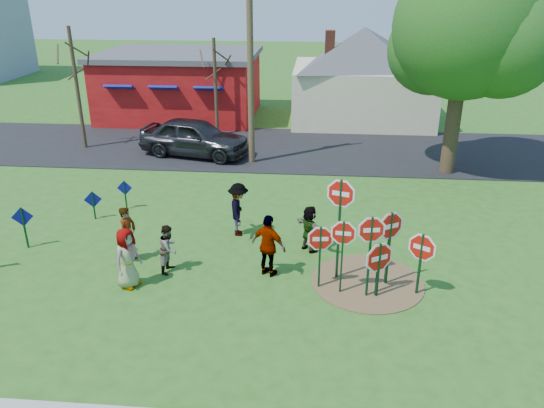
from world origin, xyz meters
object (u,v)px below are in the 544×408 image
Objects in this scene: stop_sign_a at (320,244)px; leafy_tree at (469,35)px; person_b at (128,234)px; person_a at (127,258)px; suv at (195,137)px; stop_sign_c at (371,239)px; stop_sign_b at (340,204)px; utility_pole at (250,60)px; stop_sign_d at (390,231)px.

leafy_tree is (5.77, 10.02, 4.53)m from stop_sign_a.
person_a is at bearing -146.14° from person_b.
suv is (-6.04, 11.42, -0.43)m from stop_sign_a.
stop_sign_a is at bearing -62.39° from person_a.
stop_sign_c is at bearing -113.34° from leafy_tree.
leafy_tree is at bearing 80.05° from stop_sign_b.
stop_sign_b is 1.27× the size of stop_sign_c.
suv is 0.59× the size of utility_pole.
stop_sign_c reaches higher than person_a.
utility_pole is at bearing 129.21° from stop_sign_b.
person_b is at bearing 143.72° from stop_sign_d.
utility_pole is at bearing -91.87° from suv.
leafy_tree reaches higher than person_b.
stop_sign_a is at bearing -119.95° from leafy_tree.
stop_sign_c is 1.42× the size of person_a.
stop_sign_c is 12.02m from leafy_tree.
stop_sign_d is at bearing -131.11° from suv.
person_a is 15.99m from leafy_tree.
stop_sign_d is 11.25m from leafy_tree.
utility_pole is at bearing 12.60° from person_a.
stop_sign_d is (1.89, 0.34, 0.30)m from stop_sign_a.
suv is at bearing 164.80° from utility_pole.
suv is (-6.55, 10.87, -1.39)m from stop_sign_b.
utility_pole reaches higher than stop_sign_d.
stop_sign_a is 1.14× the size of person_b.
stop_sign_b is at bearing -78.70° from person_b.
stop_sign_d is at bearing -79.50° from person_b.
stop_sign_c reaches higher than stop_sign_a.
stop_sign_a is 1.40m from stop_sign_c.
person_b is at bearing 41.48° from person_a.
utility_pole reaches higher than stop_sign_b.
leafy_tree is at bearing -23.31° from person_a.
leafy_tree is (3.88, 9.68, 4.23)m from stop_sign_d.
stop_sign_b is at bearing -69.91° from utility_pole.
stop_sign_d is 11.88m from utility_pole.
person_b is at bearing -105.09° from utility_pole.
stop_sign_c is (1.30, -0.35, 0.39)m from stop_sign_a.
stop_sign_b reaches higher than person_b.
utility_pole is at bearing 85.26° from stop_sign_d.
stop_sign_b reaches higher than stop_sign_d.
stop_sign_d reaches higher than stop_sign_a.
person_b is 10.64m from utility_pole.
stop_sign_b is 1.32m from stop_sign_c.
person_a is 1.01× the size of person_b.
stop_sign_d is at bearing -63.82° from utility_pole.
stop_sign_a is 0.22× the size of utility_pole.
utility_pole is (2.59, 9.59, 3.83)m from person_b.
leafy_tree is (4.47, 10.36, 4.14)m from stop_sign_c.
leafy_tree reaches higher than utility_pole.
person_b is at bearing 163.38° from stop_sign_a.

